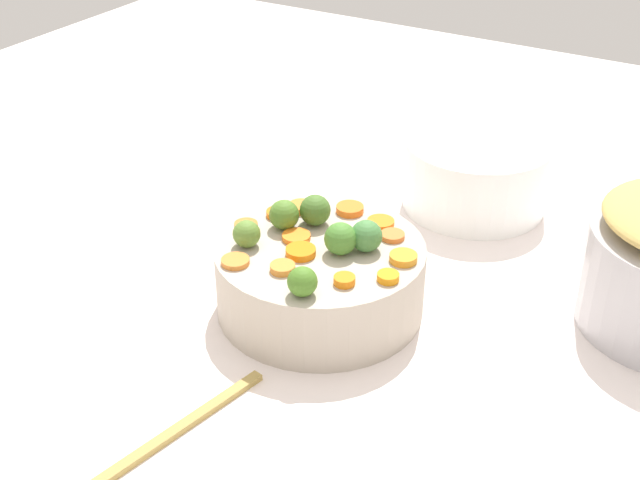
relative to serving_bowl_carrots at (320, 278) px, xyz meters
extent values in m
cube|color=white|center=(0.00, -0.01, -0.06)|extent=(2.40, 2.40, 0.02)
cylinder|color=#B7AB9A|center=(0.00, 0.00, 0.00)|extent=(0.28, 0.28, 0.10)
cylinder|color=orange|center=(0.00, -0.04, 0.05)|extent=(0.05, 0.05, 0.01)
cylinder|color=orange|center=(-0.02, 0.11, 0.05)|extent=(0.05, 0.05, 0.01)
cylinder|color=orange|center=(-0.07, -0.07, 0.05)|extent=(0.05, 0.05, 0.01)
cylinder|color=orange|center=(0.03, 0.11, 0.05)|extent=(0.03, 0.03, 0.01)
cylinder|color=orange|center=(0.01, -0.11, 0.05)|extent=(0.04, 0.04, 0.01)
cylinder|color=orange|center=(-0.09, 0.04, 0.05)|extent=(0.05, 0.05, 0.01)
cylinder|color=orange|center=(0.06, 0.07, 0.05)|extent=(0.03, 0.03, 0.01)
cylinder|color=orange|center=(-0.04, -0.09, 0.05)|extent=(0.04, 0.04, 0.01)
cylinder|color=orange|center=(0.07, -0.01, 0.05)|extent=(0.04, 0.04, 0.01)
cylinder|color=orange|center=(0.09, -0.07, 0.05)|extent=(0.05, 0.05, 0.01)
cylinder|color=orange|center=(-0.07, 0.07, 0.05)|extent=(0.04, 0.04, 0.01)
cylinder|color=orange|center=(-0.04, 0.01, 0.05)|extent=(0.04, 0.04, 0.01)
cylinder|color=orange|center=(-0.10, -0.01, 0.05)|extent=(0.04, 0.04, 0.01)
cylinder|color=orange|center=(0.03, -0.01, 0.05)|extent=(0.05, 0.05, 0.01)
sphere|color=#4E7A2A|center=(-0.02, -0.07, 0.07)|extent=(0.04, 0.04, 0.04)
sphere|color=#447E3E|center=(-0.02, 0.05, 0.07)|extent=(0.04, 0.04, 0.04)
sphere|color=#456C29|center=(-0.05, -0.04, 0.07)|extent=(0.04, 0.04, 0.04)
sphere|color=#5A8031|center=(0.05, -0.08, 0.07)|extent=(0.04, 0.04, 0.04)
sphere|color=#487824|center=(0.10, 0.04, 0.07)|extent=(0.04, 0.04, 0.04)
sphere|color=#48812F|center=(0.00, 0.03, 0.07)|extent=(0.04, 0.04, 0.04)
cube|color=#A78A47|center=(0.29, -0.02, -0.04)|extent=(0.27, 0.07, 0.01)
cylinder|color=white|center=(-0.37, 0.07, 0.01)|extent=(0.23, 0.23, 0.11)
camera|label=1|loc=(0.80, 0.47, 0.62)|focal=47.70mm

